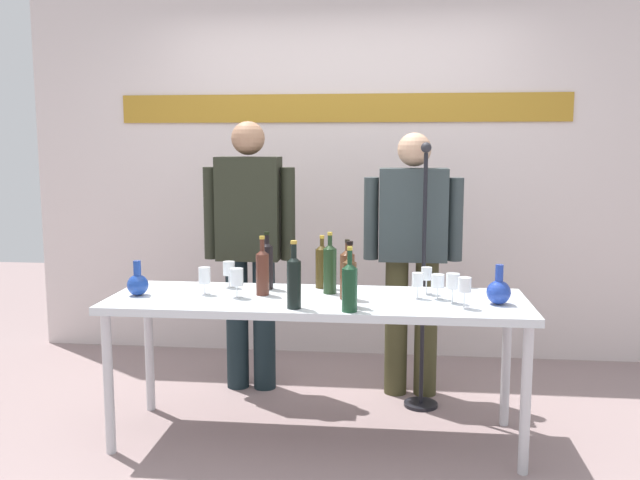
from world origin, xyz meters
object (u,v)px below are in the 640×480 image
object	(u,v)px
decanter_blue_right	(499,291)
wine_glass_right_1	(417,280)
presenter_right	(413,248)
wine_bottle_0	(294,280)
microphone_stand	(423,320)
wine_bottle_5	(347,273)
wine_bottle_2	(350,285)
decanter_blue_left	(138,284)
wine_bottle_4	(350,279)
wine_bottle_6	(330,267)
wine_glass_right_3	(453,282)
presenter_left	(250,240)
wine_bottle_1	(267,264)
wine_glass_left_2	(237,278)
wine_bottle_7	(262,270)
wine_glass_left_1	(205,276)
wine_glass_left_0	(229,269)
wine_glass_right_2	(426,275)
wine_glass_right_0	(464,286)
wine_glass_right_4	(438,281)
display_table	(317,309)
wine_bottle_3	(323,265)

from	to	relation	value
decanter_blue_right	wine_glass_right_1	world-z (taller)	decanter_blue_right
decanter_blue_right	presenter_right	xyz separation A→B (m)	(-0.40, 0.77, 0.09)
wine_bottle_0	microphone_stand	size ratio (longest dim) A/B	0.21
wine_bottle_5	wine_bottle_2	bearing A→B (deg)	-83.58
decanter_blue_left	wine_bottle_4	xyz separation A→B (m)	(1.12, -0.12, 0.07)
wine_bottle_2	wine_bottle_6	distance (m)	0.41
decanter_blue_left	wine_glass_right_3	world-z (taller)	decanter_blue_left
presenter_left	wine_bottle_5	bearing A→B (deg)	-47.88
wine_bottle_1	wine_glass_left_2	xyz separation A→B (m)	(-0.12, -0.24, -0.03)
wine_bottle_0	wine_bottle_1	size ratio (longest dim) A/B	1.05
wine_bottle_7	wine_glass_left_1	world-z (taller)	wine_bottle_7
wine_bottle_5	wine_glass_right_3	bearing A→B (deg)	-4.32
wine_glass_left_2	wine_glass_right_1	bearing A→B (deg)	4.81
decanter_blue_right	wine_bottle_2	size ratio (longest dim) A/B	0.64
wine_bottle_7	wine_bottle_4	bearing A→B (deg)	-23.74
wine_glass_left_0	wine_glass_right_2	world-z (taller)	wine_glass_left_0
decanter_blue_right	microphone_stand	distance (m)	0.73
wine_bottle_4	wine_glass_right_0	size ratio (longest dim) A/B	2.11
wine_glass_right_1	wine_glass_right_3	xyz separation A→B (m)	(0.17, -0.08, 0.01)
wine_bottle_5	wine_glass_right_2	bearing A→B (deg)	21.13
wine_bottle_4	wine_bottle_6	xyz separation A→B (m)	(-0.12, 0.28, 0.01)
wine_glass_left_1	microphone_stand	world-z (taller)	microphone_stand
wine_bottle_0	wine_bottle_6	size ratio (longest dim) A/B	1.01
decanter_blue_right	wine_glass_right_4	world-z (taller)	decanter_blue_right
wine_bottle_6	wine_glass_right_1	size ratio (longest dim) A/B	2.43
wine_bottle_6	wine_glass_right_1	xyz separation A→B (m)	(0.46, -0.08, -0.05)
display_table	wine_bottle_7	bearing A→B (deg)	173.04
presenter_left	wine_bottle_4	size ratio (longest dim) A/B	5.25
wine_glass_right_1	decanter_blue_left	bearing A→B (deg)	-176.81
decanter_blue_right	wine_bottle_0	bearing A→B (deg)	-169.07
wine_bottle_6	wine_bottle_7	world-z (taller)	wine_bottle_6
decanter_blue_left	wine_bottle_5	size ratio (longest dim) A/B	0.60
wine_glass_right_1	wine_glass_right_3	world-z (taller)	wine_glass_right_3
decanter_blue_right	wine_bottle_7	distance (m)	1.20
microphone_stand	wine_bottle_1	bearing A→B (deg)	-159.37
wine_bottle_3	wine_bottle_0	bearing A→B (deg)	-100.06
wine_bottle_4	wine_glass_right_2	bearing A→B (deg)	39.51
wine_bottle_0	wine_bottle_4	bearing A→B (deg)	14.54
wine_bottle_5	wine_bottle_7	xyz separation A→B (m)	(-0.45, 0.05, -0.00)
decanter_blue_right	wine_glass_left_1	size ratio (longest dim) A/B	1.36
wine_glass_right_0	wine_bottle_6	bearing A→B (deg)	158.43
presenter_right	wine_bottle_3	bearing A→B (deg)	-136.85
wine_bottle_3	wine_glass_right_2	size ratio (longest dim) A/B	2.01
decanter_blue_right	wine_bottle_5	distance (m)	0.76
display_table	wine_glass_left_0	bearing A→B (deg)	158.89
presenter_left	wine_bottle_6	world-z (taller)	presenter_left
wine_bottle_3	wine_bottle_4	bearing A→B (deg)	-67.36
wine_glass_right_3	microphone_stand	bearing A→B (deg)	101.94
decanter_blue_left	presenter_right	xyz separation A→B (m)	(1.44, 0.77, 0.10)
wine_glass_left_0	wine_glass_left_1	distance (m)	0.21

